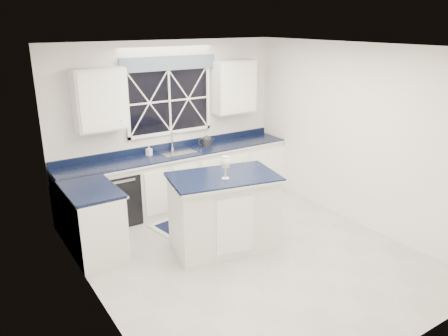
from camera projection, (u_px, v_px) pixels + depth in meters
ground at (248, 254)px, 5.89m from camera, size 4.50×4.50×0.00m
back_wall at (169, 124)px, 7.24m from camera, size 4.00×0.10×2.70m
base_cabinets at (166, 187)px, 6.99m from camera, size 3.99×1.60×0.90m
countertop at (178, 154)px, 7.14m from camera, size 3.98×0.64×0.04m
dishwasher at (116, 196)px, 6.73m from camera, size 0.60×0.58×0.82m
window at (169, 96)px, 7.04m from camera, size 1.65×0.09×1.26m
upper_cabinets at (173, 93)px, 6.93m from camera, size 3.10×0.34×0.90m
faucet at (173, 140)px, 7.23m from camera, size 0.05×0.20×0.30m
island at (223, 212)px, 5.91m from camera, size 1.55×1.11×1.05m
rug at (202, 221)px, 6.81m from camera, size 1.59×1.11×0.02m
kettle at (206, 141)px, 7.45m from camera, size 0.27×0.22×0.20m
wine_glass at (225, 163)px, 5.56m from camera, size 0.13×0.13×0.30m
soap_bottle at (149, 150)px, 6.94m from camera, size 0.10×0.10×0.17m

